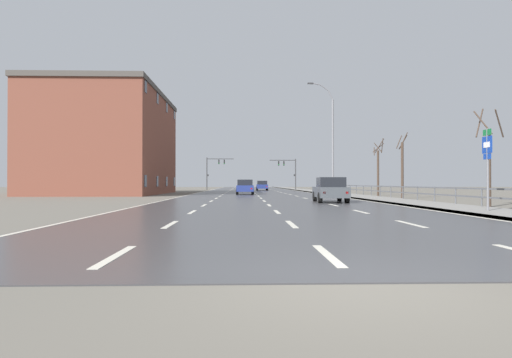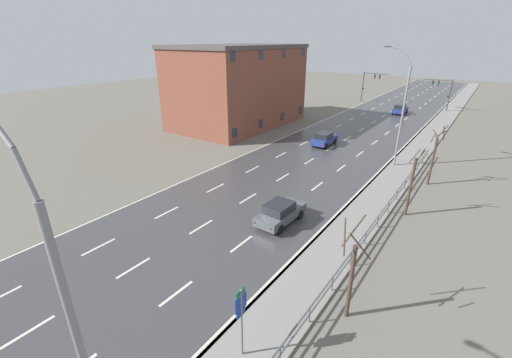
% 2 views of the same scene
% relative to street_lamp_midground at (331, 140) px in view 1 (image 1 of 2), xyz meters
% --- Properties ---
extents(ground_plane, '(160.00, 160.00, 0.12)m').
position_rel_street_lamp_midground_xyz_m(ground_plane, '(-7.44, 9.93, -5.59)').
color(ground_plane, '#666056').
extents(road_asphalt_strip, '(14.00, 120.00, 0.03)m').
position_rel_street_lamp_midground_xyz_m(road_asphalt_strip, '(-7.44, 21.93, -5.52)').
color(road_asphalt_strip, '#3D3D3F').
rests_on(road_asphalt_strip, ground).
extents(sidewalk_right, '(3.00, 120.00, 0.12)m').
position_rel_street_lamp_midground_xyz_m(sidewalk_right, '(0.99, 21.93, -5.47)').
color(sidewalk_right, gray).
rests_on(sidewalk_right, ground).
extents(guardrail, '(0.07, 37.84, 1.00)m').
position_rel_street_lamp_midground_xyz_m(guardrail, '(2.41, -14.30, -4.82)').
color(guardrail, '#515459').
rests_on(guardrail, ground).
extents(street_lamp_midground, '(2.64, 0.24, 11.32)m').
position_rel_street_lamp_midground_xyz_m(street_lamp_midground, '(0.00, 0.00, 0.00)').
color(street_lamp_midground, slate).
rests_on(street_lamp_midground, ground).
extents(highway_sign, '(0.09, 0.68, 3.40)m').
position_rel_street_lamp_midground_xyz_m(highway_sign, '(0.95, -26.16, -3.35)').
color(highway_sign, slate).
rests_on(highway_sign, ground).
extents(traffic_signal_right, '(4.69, 0.36, 5.50)m').
position_rel_street_lamp_midground_xyz_m(traffic_signal_right, '(-0.72, 33.37, -1.74)').
color(traffic_signal_right, '#38383A').
rests_on(traffic_signal_right, ground).
extents(traffic_signal_left, '(4.89, 0.36, 5.81)m').
position_rel_street_lamp_midground_xyz_m(traffic_signal_left, '(-14.13, 34.89, -1.53)').
color(traffic_signal_left, '#38383A').
rests_on(traffic_signal_left, ground).
extents(car_near_right, '(1.97, 4.17, 1.57)m').
position_rel_street_lamp_midground_xyz_m(car_near_right, '(-3.37, -16.19, -4.72)').
color(car_near_right, '#474C51').
rests_on(car_near_right, ground).
extents(car_far_left, '(1.84, 4.10, 1.57)m').
position_rel_street_lamp_midground_xyz_m(car_far_left, '(-5.78, 26.76, -4.72)').
color(car_far_left, navy).
rests_on(car_far_left, ground).
extents(car_far_right, '(1.85, 4.11, 1.57)m').
position_rel_street_lamp_midground_xyz_m(car_far_right, '(-8.64, 2.51, -4.72)').
color(car_far_right, navy).
rests_on(car_far_right, ground).
extents(brick_building, '(12.04, 19.38, 11.15)m').
position_rel_street_lamp_midground_xyz_m(brick_building, '(-23.69, 5.05, 0.06)').
color(brick_building, brown).
rests_on(brick_building, ground).
extents(bare_tree_near, '(1.41, 1.42, 5.11)m').
position_rel_street_lamp_midground_xyz_m(bare_tree_near, '(3.59, -21.67, -3.28)').
color(bare_tree_near, '#423328').
rests_on(bare_tree_near, ground).
extents(bare_tree_mid, '(0.91, 0.57, 5.18)m').
position_rel_street_lamp_midground_xyz_m(bare_tree_mid, '(3.53, -9.90, -3.12)').
color(bare_tree_mid, '#423328').
rests_on(bare_tree_mid, ground).
extents(bare_tree_far, '(1.14, 1.20, 5.40)m').
position_rel_street_lamp_midground_xyz_m(bare_tree_far, '(3.83, -2.94, -3.01)').
color(bare_tree_far, '#423328').
rests_on(bare_tree_far, ground).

